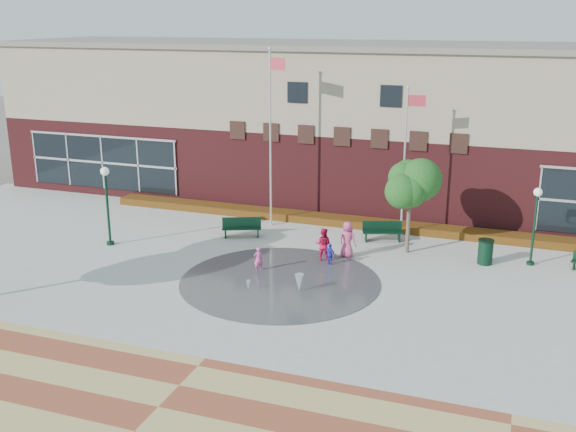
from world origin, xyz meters
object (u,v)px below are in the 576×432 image
(flagpole_left, at_px, (271,129))
(child_splash, at_px, (258,259))
(flagpole_right, at_px, (406,156))
(trash_can, at_px, (485,252))
(bench_left, at_px, (242,231))

(flagpole_left, relative_size, child_splash, 8.41)
(flagpole_left, height_order, flagpole_right, flagpole_left)
(child_splash, bearing_deg, trash_can, 170.83)
(flagpole_left, height_order, child_splash, flagpole_left)
(trash_can, bearing_deg, bench_left, -179.27)
(flagpole_left, xyz_separation_m, trash_can, (11.06, -2.19, -4.55))
(trash_can, bearing_deg, child_splash, -155.47)
(bench_left, bearing_deg, flagpole_right, -5.32)
(flagpole_left, height_order, trash_can, flagpole_left)
(flagpole_left, distance_m, bench_left, 5.40)
(bench_left, relative_size, child_splash, 1.83)
(flagpole_left, bearing_deg, trash_can, 10.96)
(flagpole_right, relative_size, bench_left, 3.76)
(flagpole_left, bearing_deg, bench_left, -84.90)
(trash_can, xyz_separation_m, child_splash, (-9.23, -4.21, -0.03))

